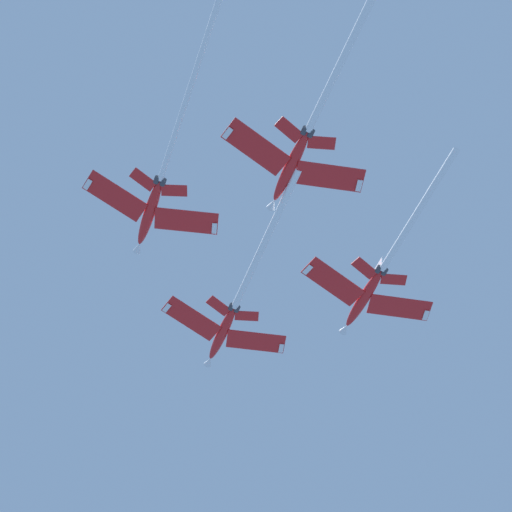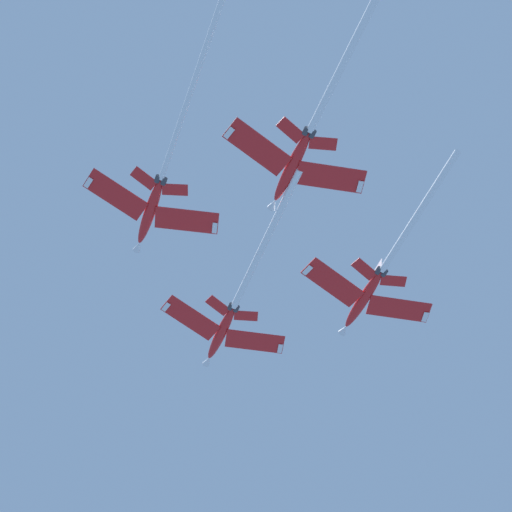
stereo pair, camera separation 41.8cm
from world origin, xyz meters
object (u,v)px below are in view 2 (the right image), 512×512
jet_lead (237,300)px  jet_right_wing (378,276)px  jet_left_wing (160,182)px  jet_slot (312,126)px

jet_lead → jet_right_wing: (2.31, -20.91, -4.80)m
jet_lead → jet_left_wing: 22.20m
jet_lead → jet_slot: jet_lead is taller
jet_left_wing → jet_slot: (-0.76, -22.34, -6.69)m
jet_right_wing → jet_slot: (-24.73, 1.12, -6.03)m
jet_lead → jet_right_wing: bearing=-83.7°
jet_lead → jet_slot: (-22.42, -19.79, -10.83)m
jet_left_wing → jet_slot: bearing=-92.0°
jet_left_wing → jet_right_wing: size_ratio=1.18×
jet_lead → jet_slot: bearing=-138.6°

